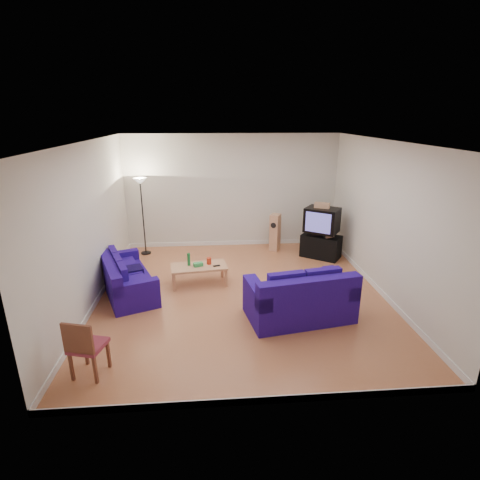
{
  "coord_description": "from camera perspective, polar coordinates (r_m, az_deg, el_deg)",
  "views": [
    {
      "loc": [
        -0.61,
        -7.25,
        3.68
      ],
      "look_at": [
        0.0,
        0.4,
        1.1
      ],
      "focal_mm": 28.0,
      "sensor_mm": 36.0,
      "label": 1
    }
  ],
  "objects": [
    {
      "name": "room",
      "position": [
        7.59,
        0.24,
        2.22
      ],
      "size": [
        6.01,
        6.51,
        3.21
      ],
      "color": "#9A502F",
      "rests_on": "ground"
    },
    {
      "name": "sofa_three_seat",
      "position": [
        8.48,
        -17.13,
        -5.82
      ],
      "size": [
        1.61,
        2.25,
        0.8
      ],
      "rotation": [
        0.0,
        0.0,
        -1.18
      ],
      "color": "#170166",
      "rests_on": "ground"
    },
    {
      "name": "sofa_loveseat",
      "position": [
        7.2,
        9.2,
        -9.13
      ],
      "size": [
        2.08,
        1.39,
        0.96
      ],
      "rotation": [
        0.0,
        0.0,
        0.17
      ],
      "color": "#170166",
      "rests_on": "ground"
    },
    {
      "name": "coffee_table",
      "position": [
        8.51,
        -6.29,
        -4.24
      ],
      "size": [
        1.31,
        0.78,
        0.45
      ],
      "rotation": [
        0.0,
        0.0,
        0.13
      ],
      "color": "tan",
      "rests_on": "ground"
    },
    {
      "name": "bottle",
      "position": [
        8.48,
        -7.81,
        -2.95
      ],
      "size": [
        0.08,
        0.08,
        0.29
      ],
      "primitive_type": "cylinder",
      "rotation": [
        0.0,
        0.0,
        -0.17
      ],
      "color": "#197233",
      "rests_on": "coffee_table"
    },
    {
      "name": "tissue_box",
      "position": [
        8.44,
        -6.39,
        -3.73
      ],
      "size": [
        0.23,
        0.18,
        0.08
      ],
      "primitive_type": "cube",
      "rotation": [
        0.0,
        0.0,
        0.36
      ],
      "color": "green",
      "rests_on": "coffee_table"
    },
    {
      "name": "red_canister",
      "position": [
        8.53,
        -4.75,
        -3.19
      ],
      "size": [
        0.12,
        0.12,
        0.15
      ],
      "primitive_type": "cylinder",
      "rotation": [
        0.0,
        0.0,
        0.15
      ],
      "color": "red",
      "rests_on": "coffee_table"
    },
    {
      "name": "remote",
      "position": [
        8.42,
        -3.6,
        -3.93
      ],
      "size": [
        0.16,
        0.09,
        0.02
      ],
      "primitive_type": "cube",
      "rotation": [
        0.0,
        0.0,
        0.31
      ],
      "color": "black",
      "rests_on": "coffee_table"
    },
    {
      "name": "tv_stand",
      "position": [
        10.33,
        12.22,
        -0.93
      ],
      "size": [
        1.14,
        1.03,
        0.61
      ],
      "primitive_type": "cube",
      "rotation": [
        0.0,
        0.0,
        -0.62
      ],
      "color": "black",
      "rests_on": "ground"
    },
    {
      "name": "av_receiver",
      "position": [
        10.22,
        12.07,
        1.01
      ],
      "size": [
        0.55,
        0.49,
        0.11
      ],
      "primitive_type": "cube",
      "rotation": [
        0.0,
        0.0,
        -0.3
      ],
      "color": "black",
      "rests_on": "tv_stand"
    },
    {
      "name": "television",
      "position": [
        10.1,
        12.38,
        3.0
      ],
      "size": [
        1.04,
        0.98,
        0.65
      ],
      "rotation": [
        0.0,
        0.0,
        -0.61
      ],
      "color": "black",
      "rests_on": "av_receiver"
    },
    {
      "name": "centre_speaker",
      "position": [
        10.02,
        12.4,
        5.18
      ],
      "size": [
        0.42,
        0.31,
        0.14
      ],
      "primitive_type": "cube",
      "rotation": [
        0.0,
        0.0,
        -0.46
      ],
      "color": "tan",
      "rests_on": "television"
    },
    {
      "name": "speaker_left",
      "position": [
        10.59,
        5.36,
        1.17
      ],
      "size": [
        0.36,
        0.39,
        1.05
      ],
      "rotation": [
        0.0,
        0.0,
        -0.5
      ],
      "color": "tan",
      "rests_on": "ground"
    },
    {
      "name": "speaker_right",
      "position": [
        10.2,
        13.15,
        -0.34
      ],
      "size": [
        0.34,
        0.31,
        0.92
      ],
      "rotation": [
        0.0,
        0.0,
        -1.11
      ],
      "color": "tan",
      "rests_on": "ground"
    },
    {
      "name": "floor_lamp",
      "position": [
        10.31,
        -14.87,
        7.12
      ],
      "size": [
        0.36,
        0.36,
        2.11
      ],
      "color": "black",
      "rests_on": "ground"
    },
    {
      "name": "dining_chair",
      "position": [
        6.01,
        -22.56,
        -14.6
      ],
      "size": [
        0.56,
        0.56,
        0.96
      ],
      "rotation": [
        0.0,
        0.0,
        -0.26
      ],
      "color": "brown",
      "rests_on": "ground"
    }
  ]
}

